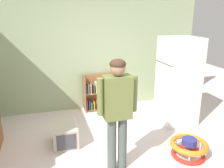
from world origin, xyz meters
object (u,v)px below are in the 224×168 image
object	(u,v)px
baby_walker	(189,148)
refrigerator	(178,81)
bookshelf	(99,94)
standing_person	(117,106)
pet_carrier	(65,134)

from	to	relation	value
baby_walker	refrigerator	bearing A→B (deg)	68.51
bookshelf	standing_person	bearing A→B (deg)	-96.11
refrigerator	standing_person	xyz separation A→B (m)	(-1.68, -1.19, 0.11)
refrigerator	standing_person	world-z (taller)	refrigerator
bookshelf	baby_walker	distance (m)	2.50
bookshelf	standing_person	distance (m)	2.37
standing_person	pet_carrier	size ratio (longest dim) A/B	3.01
standing_person	baby_walker	distance (m)	1.46
refrigerator	pet_carrier	distance (m)	2.47
refrigerator	bookshelf	size ratio (longest dim) A/B	2.09
standing_person	pet_carrier	world-z (taller)	standing_person
pet_carrier	baby_walker	bearing A→B (deg)	-26.65
pet_carrier	bookshelf	bearing A→B (deg)	55.91
refrigerator	baby_walker	xyz separation A→B (m)	(-0.48, -1.22, -0.73)
standing_person	baby_walker	xyz separation A→B (m)	(1.20, -0.03, -0.85)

